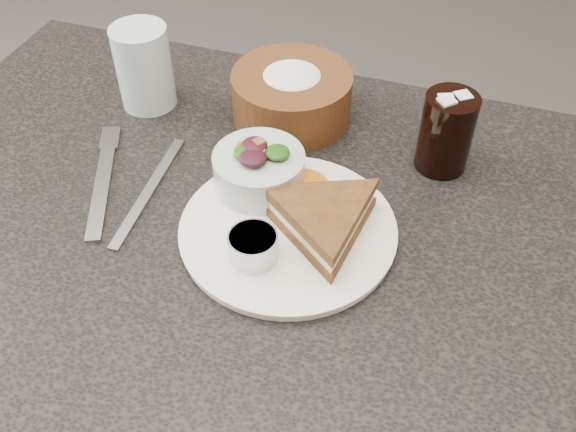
# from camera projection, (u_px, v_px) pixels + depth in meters

# --- Properties ---
(dining_table) EXTENTS (1.00, 0.70, 0.75)m
(dining_table) POSITION_uv_depth(u_px,v_px,m) (255.00, 378.00, 1.05)
(dining_table) COLOR black
(dining_table) RESTS_ON floor
(dinner_plate) EXTENTS (0.26, 0.26, 0.01)m
(dinner_plate) POSITION_uv_depth(u_px,v_px,m) (288.00, 230.00, 0.76)
(dinner_plate) COLOR white
(dinner_plate) RESTS_ON dining_table
(sandwich) EXTENTS (0.23, 0.23, 0.04)m
(sandwich) POSITION_uv_depth(u_px,v_px,m) (323.00, 219.00, 0.74)
(sandwich) COLOR brown
(sandwich) RESTS_ON dinner_plate
(salad_bowl) EXTENTS (0.14, 0.14, 0.07)m
(salad_bowl) POSITION_uv_depth(u_px,v_px,m) (259.00, 165.00, 0.79)
(salad_bowl) COLOR #B3C2BB
(salad_bowl) RESTS_ON dinner_plate
(dressing_ramekin) EXTENTS (0.07, 0.07, 0.03)m
(dressing_ramekin) POSITION_uv_depth(u_px,v_px,m) (253.00, 247.00, 0.71)
(dressing_ramekin) COLOR #B6B7BA
(dressing_ramekin) RESTS_ON dinner_plate
(orange_wedge) EXTENTS (0.09, 0.09, 0.03)m
(orange_wedge) POSITION_uv_depth(u_px,v_px,m) (303.00, 177.00, 0.80)
(orange_wedge) COLOR orange
(orange_wedge) RESTS_ON dinner_plate
(fork) EXTENTS (0.10, 0.19, 0.01)m
(fork) POSITION_uv_depth(u_px,v_px,m) (102.00, 186.00, 0.82)
(fork) COLOR #A3A5A8
(fork) RESTS_ON dining_table
(knife) EXTENTS (0.03, 0.21, 0.00)m
(knife) POSITION_uv_depth(u_px,v_px,m) (149.00, 191.00, 0.82)
(knife) COLOR #9FA2A8
(knife) RESTS_ON dining_table
(bread_basket) EXTENTS (0.20, 0.20, 0.10)m
(bread_basket) POSITION_uv_depth(u_px,v_px,m) (292.00, 89.00, 0.90)
(bread_basket) COLOR brown
(bread_basket) RESTS_ON dining_table
(cola_glass) EXTENTS (0.08, 0.08, 0.12)m
(cola_glass) POSITION_uv_depth(u_px,v_px,m) (447.00, 129.00, 0.81)
(cola_glass) COLOR black
(cola_glass) RESTS_ON dining_table
(water_glass) EXTENTS (0.09, 0.09, 0.12)m
(water_glass) POSITION_uv_depth(u_px,v_px,m) (144.00, 67.00, 0.91)
(water_glass) COLOR silver
(water_glass) RESTS_ON dining_table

